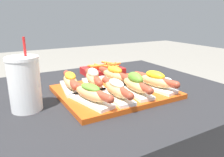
% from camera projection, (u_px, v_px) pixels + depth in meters
% --- Properties ---
extents(serving_tray, '(0.42, 0.36, 0.02)m').
position_uv_depth(serving_tray, '(115.00, 92.00, 0.86)').
color(serving_tray, '#CC4C14').
rests_on(serving_tray, patio_table).
extents(hot_dog_0, '(0.10, 0.22, 0.07)m').
position_uv_depth(hot_dog_0, '(91.00, 93.00, 0.72)').
color(hot_dog_0, white).
rests_on(hot_dog_0, serving_tray).
extents(hot_dog_1, '(0.07, 0.22, 0.07)m').
position_uv_depth(hot_dog_1, '(116.00, 89.00, 0.76)').
color(hot_dog_1, white).
rests_on(hot_dog_1, serving_tray).
extents(hot_dog_2, '(0.08, 0.22, 0.08)m').
position_uv_depth(hot_dog_2, '(135.00, 84.00, 0.81)').
color(hot_dog_2, white).
rests_on(hot_dog_2, serving_tray).
extents(hot_dog_3, '(0.09, 0.22, 0.07)m').
position_uv_depth(hot_dog_3, '(155.00, 81.00, 0.85)').
color(hot_dog_3, white).
rests_on(hot_dog_3, serving_tray).
extents(hot_dog_4, '(0.09, 0.22, 0.07)m').
position_uv_depth(hot_dog_4, '(71.00, 81.00, 0.85)').
color(hot_dog_4, white).
rests_on(hot_dog_4, serving_tray).
extents(hot_dog_5, '(0.09, 0.22, 0.08)m').
position_uv_depth(hot_dog_5, '(93.00, 78.00, 0.89)').
color(hot_dog_5, white).
rests_on(hot_dog_5, serving_tray).
extents(hot_dog_6, '(0.08, 0.22, 0.07)m').
position_uv_depth(hot_dog_6, '(115.00, 75.00, 0.93)').
color(hot_dog_6, white).
rests_on(hot_dog_6, serving_tray).
extents(sauce_bowl, '(0.06, 0.06, 0.02)m').
position_uv_depth(sauce_bowl, '(164.00, 81.00, 0.99)').
color(sauce_bowl, white).
rests_on(sauce_bowl, patio_table).
extents(drink_cup, '(0.10, 0.10, 0.24)m').
position_uv_depth(drink_cup, '(25.00, 84.00, 0.70)').
color(drink_cup, white).
rests_on(drink_cup, patio_table).
extents(fries_basket, '(0.20, 0.16, 0.06)m').
position_uv_depth(fries_basket, '(103.00, 70.00, 1.14)').
color(fries_basket, red).
rests_on(fries_basket, patio_table).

